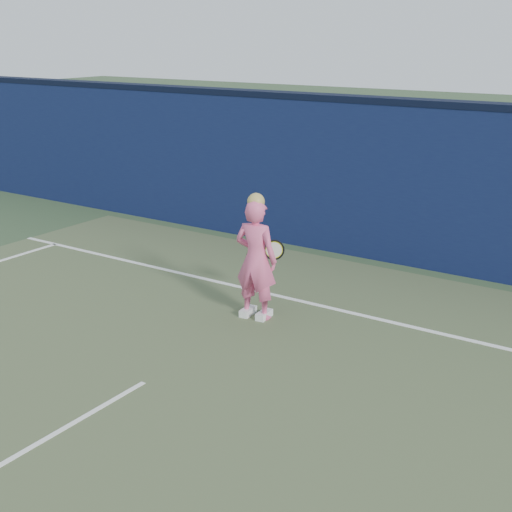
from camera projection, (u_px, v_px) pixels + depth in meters
The scene contains 6 objects.
ground at pixel (72, 425), 6.78m from camera, with size 80.00×80.00×0.00m, color #334A2D.
backstop_wall at pixel (370, 181), 11.56m from camera, with size 24.00×0.40×2.50m, color #0E163E.
wall_cap at pixel (374, 100), 11.17m from camera, with size 24.00×0.42×0.10m, color black.
player at pixel (256, 259), 9.10m from camera, with size 0.61×0.43×1.66m.
racket at pixel (272, 250), 9.51m from camera, with size 0.51×0.23×0.28m.
court_lines at pixel (45, 439), 6.52m from camera, with size 11.00×12.04×0.01m.
Camera 1 is at (4.78, -4.00, 3.58)m, focal length 50.00 mm.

